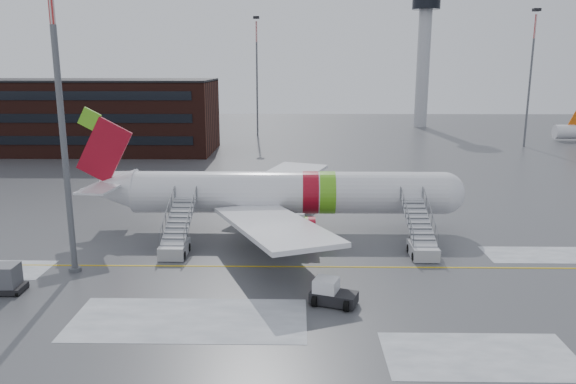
{
  "coord_description": "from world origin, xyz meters",
  "views": [
    {
      "loc": [
        0.41,
        -40.77,
        14.9
      ],
      "look_at": [
        -0.37,
        6.69,
        4.0
      ],
      "focal_mm": 35.0,
      "sensor_mm": 36.0,
      "label": 1
    }
  ],
  "objects_px": {
    "pushback_tug": "(331,293)",
    "light_mast_near": "(61,114)",
    "uld_container": "(5,280)",
    "airliner": "(278,193)",
    "airstair_fwd": "(421,241)",
    "airstair_aft": "(176,240)"
  },
  "relations": [
    {
      "from": "airliner",
      "to": "uld_container",
      "type": "xyz_separation_m",
      "value": [
        -17.64,
        -14.8,
        -2.53
      ]
    },
    {
      "from": "pushback_tug",
      "to": "light_mast_near",
      "type": "distance_m",
      "value": 22.07
    },
    {
      "from": "pushback_tug",
      "to": "uld_container",
      "type": "height_order",
      "value": "uld_container"
    },
    {
      "from": "airliner",
      "to": "pushback_tug",
      "type": "height_order",
      "value": "airliner"
    },
    {
      "from": "uld_container",
      "to": "airstair_aft",
      "type": "bearing_deg",
      "value": 40.51
    },
    {
      "from": "airliner",
      "to": "light_mast_near",
      "type": "bearing_deg",
      "value": -143.28
    },
    {
      "from": "airstair_fwd",
      "to": "uld_container",
      "type": "height_order",
      "value": "airstair_fwd"
    },
    {
      "from": "pushback_tug",
      "to": "airliner",
      "type": "bearing_deg",
      "value": 103.5
    },
    {
      "from": "airliner",
      "to": "airstair_aft",
      "type": "height_order",
      "value": "airliner"
    },
    {
      "from": "airstair_fwd",
      "to": "pushback_tug",
      "type": "relative_size",
      "value": 2.39
    },
    {
      "from": "light_mast_near",
      "to": "uld_container",
      "type": "bearing_deg",
      "value": -128.03
    },
    {
      "from": "airstair_aft",
      "to": "pushback_tug",
      "type": "height_order",
      "value": "airstair_aft"
    },
    {
      "from": "airstair_aft",
      "to": "uld_container",
      "type": "height_order",
      "value": "airstair_aft"
    },
    {
      "from": "airstair_aft",
      "to": "pushback_tug",
      "type": "distance_m",
      "value": 15.38
    },
    {
      "from": "pushback_tug",
      "to": "light_mast_near",
      "type": "relative_size",
      "value": 0.15
    },
    {
      "from": "light_mast_near",
      "to": "pushback_tug",
      "type": "bearing_deg",
      "value": -16.38
    },
    {
      "from": "pushback_tug",
      "to": "light_mast_near",
      "type": "bearing_deg",
      "value": 163.62
    },
    {
      "from": "airstair_fwd",
      "to": "pushback_tug",
      "type": "bearing_deg",
      "value": -128.49
    },
    {
      "from": "airstair_aft",
      "to": "uld_container",
      "type": "relative_size",
      "value": 3.21
    },
    {
      "from": "airstair_fwd",
      "to": "uld_container",
      "type": "xyz_separation_m",
      "value": [
        -29.31,
        -8.26,
        -0.17
      ]
    },
    {
      "from": "light_mast_near",
      "to": "airstair_fwd",
      "type": "bearing_deg",
      "value": 9.37
    },
    {
      "from": "airliner",
      "to": "light_mast_near",
      "type": "height_order",
      "value": "light_mast_near"
    }
  ]
}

